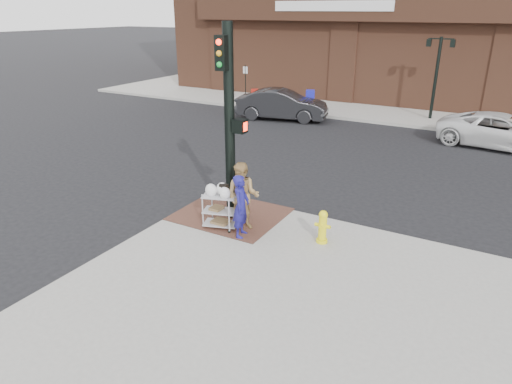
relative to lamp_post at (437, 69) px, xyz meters
The scene contains 13 objects.
ground 16.34m from the lamp_post, 97.13° to the right, with size 220.00×220.00×0.00m, color black.
brick_curb_ramp 15.52m from the lamp_post, 99.77° to the right, with size 2.80×2.40×0.01m, color #533227.
lamp_post is the anchor object (origin of this frame).
parking_sign 10.64m from the lamp_post, behind, with size 0.05×0.05×2.20m, color black.
traffic_signal_pole 15.43m from the lamp_post, 99.24° to the right, with size 0.61×0.51×5.00m.
woman_blue 16.21m from the lamp_post, 95.97° to the right, with size 0.58×0.38×1.60m, color navy.
pedestrian_tan 15.83m from the lamp_post, 96.82° to the right, with size 0.85×0.66×1.76m, color tan.
sedan_dark 7.89m from the lamp_post, 153.46° to the right, with size 1.64×4.70×1.55m, color black.
minivan_white 5.34m from the lamp_post, 46.54° to the right, with size 2.30×5.00×1.39m, color silver.
utility_cart 16.18m from the lamp_post, 98.57° to the right, with size 0.97×0.72×1.19m.
fire_hydrant 15.50m from the lamp_post, 89.27° to the right, with size 0.39×0.27×0.83m.
newsbox_red 9.99m from the lamp_post, behind, with size 0.38×0.34×0.90m, color #AE1D13.
newsbox_blue 6.64m from the lamp_post, 169.92° to the right, with size 0.46×0.42×1.09m, color #1C1EB9.
Camera 1 is at (5.64, -8.69, 5.41)m, focal length 32.00 mm.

